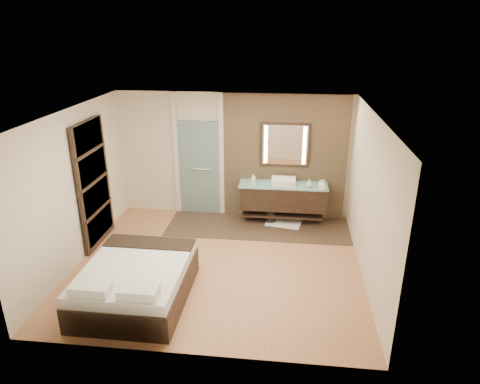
# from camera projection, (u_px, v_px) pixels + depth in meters

# --- Properties ---
(floor) EXTENTS (5.00, 5.00, 0.00)m
(floor) POSITION_uv_depth(u_px,v_px,m) (218.00, 264.00, 7.64)
(floor) COLOR #A06743
(floor) RESTS_ON ground
(tile_strip) EXTENTS (3.80, 1.30, 0.01)m
(tile_strip) POSITION_uv_depth(u_px,v_px,m) (258.00, 226.00, 9.05)
(tile_strip) COLOR #38281E
(tile_strip) RESTS_ON floor
(stone_wall) EXTENTS (2.60, 0.08, 2.70)m
(stone_wall) POSITION_uv_depth(u_px,v_px,m) (285.00, 158.00, 9.07)
(stone_wall) COLOR #A07E5B
(stone_wall) RESTS_ON floor
(vanity) EXTENTS (1.85, 0.55, 0.88)m
(vanity) POSITION_uv_depth(u_px,v_px,m) (283.00, 197.00, 9.08)
(vanity) COLOR black
(vanity) RESTS_ON stone_wall
(mirror_unit) EXTENTS (1.06, 0.04, 0.96)m
(mirror_unit) POSITION_uv_depth(u_px,v_px,m) (285.00, 145.00, 8.91)
(mirror_unit) COLOR black
(mirror_unit) RESTS_ON stone_wall
(frosted_door) EXTENTS (1.10, 0.12, 2.70)m
(frosted_door) POSITION_uv_depth(u_px,v_px,m) (199.00, 164.00, 9.33)
(frosted_door) COLOR #9FC9C8
(frosted_door) RESTS_ON floor
(shoji_partition) EXTENTS (0.06, 1.20, 2.40)m
(shoji_partition) POSITION_uv_depth(u_px,v_px,m) (94.00, 184.00, 8.00)
(shoji_partition) COLOR black
(shoji_partition) RESTS_ON floor
(bed) EXTENTS (1.54, 1.92, 0.74)m
(bed) POSITION_uv_depth(u_px,v_px,m) (136.00, 282.00, 6.57)
(bed) COLOR black
(bed) RESTS_ON floor
(bath_mat) EXTENTS (0.80, 0.63, 0.02)m
(bath_mat) POSITION_uv_depth(u_px,v_px,m) (284.00, 223.00, 9.19)
(bath_mat) COLOR white
(bath_mat) RESTS_ON floor
(waste_bin) EXTENTS (0.25, 0.25, 0.27)m
(waste_bin) POSITION_uv_depth(u_px,v_px,m) (270.00, 217.00, 9.21)
(waste_bin) COLOR black
(waste_bin) RESTS_ON floor
(tissue_box) EXTENTS (0.13, 0.13, 0.10)m
(tissue_box) POSITION_uv_depth(u_px,v_px,m) (322.00, 186.00, 8.72)
(tissue_box) COLOR white
(tissue_box) RESTS_ON vanity
(soap_bottle_a) EXTENTS (0.11, 0.11, 0.22)m
(soap_bottle_a) POSITION_uv_depth(u_px,v_px,m) (253.00, 180.00, 8.90)
(soap_bottle_a) COLOR silver
(soap_bottle_a) RESTS_ON vanity
(soap_bottle_b) EXTENTS (0.09, 0.09, 0.16)m
(soap_bottle_b) POSITION_uv_depth(u_px,v_px,m) (254.00, 179.00, 9.06)
(soap_bottle_b) COLOR #B2B2B2
(soap_bottle_b) RESTS_ON vanity
(soap_bottle_c) EXTENTS (0.15, 0.15, 0.17)m
(soap_bottle_c) POSITION_uv_depth(u_px,v_px,m) (309.00, 183.00, 8.77)
(soap_bottle_c) COLOR silver
(soap_bottle_c) RESTS_ON vanity
(cup) EXTENTS (0.13, 0.13, 0.09)m
(cup) POSITION_uv_depth(u_px,v_px,m) (322.00, 182.00, 8.94)
(cup) COLOR silver
(cup) RESTS_ON vanity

